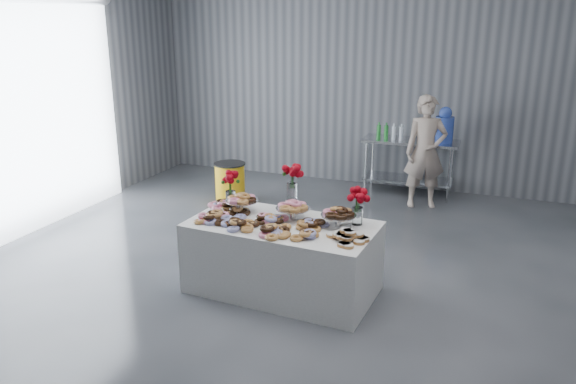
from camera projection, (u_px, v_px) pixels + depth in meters
name	position (u px, v px, depth m)	size (l,w,h in m)	color
ground	(289.00, 302.00, 5.69)	(9.00, 9.00, 0.00)	#36393E
room_walls	(263.00, 31.00, 5.05)	(8.04, 9.04, 4.02)	slate
display_table	(282.00, 257.00, 5.83)	(1.90, 1.00, 0.75)	white
prep_table	(410.00, 157.00, 8.98)	(1.50, 0.60, 0.90)	silver
donut_mounds	(281.00, 221.00, 5.66)	(1.80, 0.80, 0.09)	#C29647
cake_stand_left	(242.00, 199.00, 6.03)	(0.36, 0.36, 0.17)	silver
cake_stand_mid	(293.00, 207.00, 5.79)	(0.36, 0.36, 0.17)	silver
cake_stand_right	(339.00, 214.00, 5.59)	(0.36, 0.36, 0.17)	silver
danish_pile	(348.00, 235.00, 5.28)	(0.48, 0.48, 0.11)	white
bouquet_left	(230.00, 181.00, 6.15)	(0.26, 0.26, 0.42)	white
bouquet_right	(358.00, 196.00, 5.61)	(0.26, 0.26, 0.42)	white
bouquet_center	(292.00, 179.00, 5.93)	(0.26, 0.26, 0.57)	silver
water_jug	(444.00, 126.00, 8.65)	(0.28, 0.28, 0.55)	#4266E2
drink_bottles	(390.00, 131.00, 8.88)	(0.54, 0.08, 0.27)	#268C33
person	(426.00, 152.00, 8.34)	(0.62, 0.40, 1.69)	#CC8C93
trash_barrel	(230.00, 183.00, 8.65)	(0.49, 0.49, 0.63)	yellow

